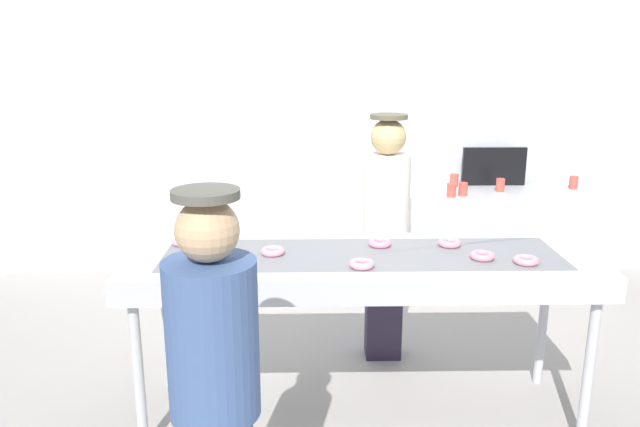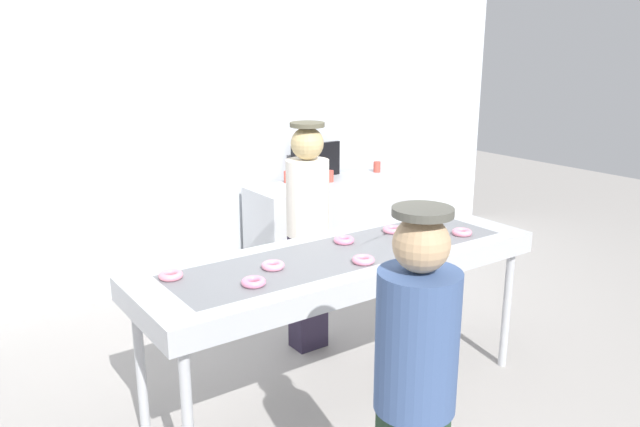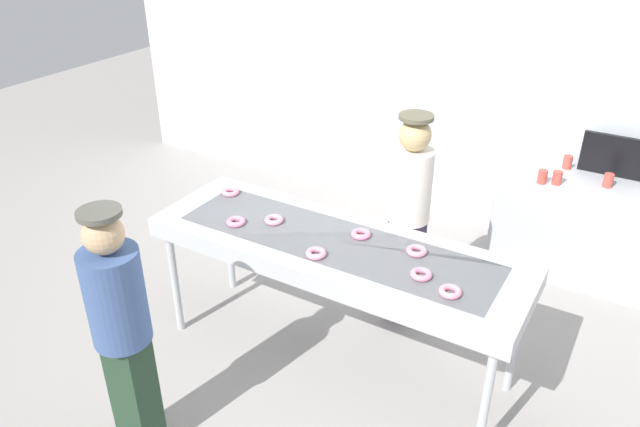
{
  "view_description": "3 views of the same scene",
  "coord_description": "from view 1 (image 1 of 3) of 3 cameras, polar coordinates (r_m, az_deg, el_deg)",
  "views": [
    {
      "loc": [
        -0.29,
        -3.22,
        2.08
      ],
      "look_at": [
        -0.23,
        0.09,
        1.2
      ],
      "focal_mm": 34.69,
      "sensor_mm": 36.0,
      "label": 1
    },
    {
      "loc": [
        -2.16,
        -2.82,
        2.22
      ],
      "look_at": [
        -0.14,
        0.05,
        1.24
      ],
      "focal_mm": 34.96,
      "sensor_mm": 36.0,
      "label": 2
    },
    {
      "loc": [
        1.66,
        -2.98,
        3.06
      ],
      "look_at": [
        -0.11,
        -0.01,
        1.17
      ],
      "focal_mm": 34.23,
      "sensor_mm": 36.0,
      "label": 3
    }
  ],
  "objects": [
    {
      "name": "strawberry_donut_1",
      "position": [
        3.43,
        18.47,
        -4.11
      ],
      "size": [
        0.16,
        0.16,
        0.04
      ],
      "primitive_type": "torus",
      "rotation": [
        0.0,
        0.0,
        2.93
      ],
      "color": "pink",
      "rests_on": "fryer_conveyor"
    },
    {
      "name": "back_wall",
      "position": [
        5.75,
        1.85,
        10.13
      ],
      "size": [
        8.0,
        0.12,
        3.2
      ],
      "primitive_type": "cube",
      "color": "silver",
      "rests_on": "ground"
    },
    {
      "name": "menu_display",
      "position": [
        5.87,
        15.75,
        4.21
      ],
      "size": [
        0.58,
        0.04,
        0.35
      ],
      "primitive_type": "cube",
      "color": "black",
      "rests_on": "prep_counter"
    },
    {
      "name": "customer_waiting",
      "position": [
        2.29,
        -9.66,
        -15.73
      ],
      "size": [
        0.32,
        0.32,
        1.64
      ],
      "rotation": [
        0.0,
        0.0,
        0.09
      ],
      "color": "#213B28",
      "rests_on": "ground"
    },
    {
      "name": "strawberry_donut_2",
      "position": [
        3.28,
        -8.21,
        -4.32
      ],
      "size": [
        0.18,
        0.18,
        0.04
      ],
      "primitive_type": "torus",
      "rotation": [
        0.0,
        0.0,
        1.02
      ],
      "color": "pink",
      "rests_on": "fryer_conveyor"
    },
    {
      "name": "strawberry_donut_3",
      "position": [
        3.56,
        5.54,
        -2.72
      ],
      "size": [
        0.16,
        0.16,
        0.04
      ],
      "primitive_type": "torus",
      "rotation": [
        0.0,
        0.0,
        1.86
      ],
      "color": "pink",
      "rests_on": "fryer_conveyor"
    },
    {
      "name": "ground_plane",
      "position": [
        3.84,
        3.6,
        -17.83
      ],
      "size": [
        16.0,
        16.0,
        0.0
      ],
      "primitive_type": "plane",
      "color": "#9E9993"
    },
    {
      "name": "prep_counter",
      "position": [
        5.78,
        16.02,
        -2.21
      ],
      "size": [
        1.67,
        0.6,
        0.87
      ],
      "primitive_type": "cube",
      "color": "#B7BABF",
      "rests_on": "ground"
    },
    {
      "name": "strawberry_donut_7",
      "position": [
        3.21,
        3.87,
        -4.67
      ],
      "size": [
        0.16,
        0.16,
        0.04
      ],
      "primitive_type": "torus",
      "rotation": [
        0.0,
        0.0,
        2.85
      ],
      "color": "pink",
      "rests_on": "fryer_conveyor"
    },
    {
      "name": "paper_cup_0",
      "position": [
        5.65,
        16.3,
        2.54
      ],
      "size": [
        0.08,
        0.08,
        0.11
      ],
      "primitive_type": "cylinder",
      "color": "#CC4C3F",
      "rests_on": "prep_counter"
    },
    {
      "name": "strawberry_donut_0",
      "position": [
        3.41,
        -4.39,
        -3.48
      ],
      "size": [
        0.13,
        0.13,
        0.04
      ],
      "primitive_type": "torus",
      "rotation": [
        0.0,
        0.0,
        1.6
      ],
      "color": "pink",
      "rests_on": "fryer_conveyor"
    },
    {
      "name": "paper_cup_1",
      "position": [
        5.4,
        13.06,
        2.2
      ],
      "size": [
        0.08,
        0.08,
        0.11
      ],
      "primitive_type": "cylinder",
      "color": "#CC4C3F",
      "rests_on": "prep_counter"
    },
    {
      "name": "strawberry_donut_4",
      "position": [
        3.44,
        14.75,
        -3.79
      ],
      "size": [
        0.16,
        0.16,
        0.04
      ],
      "primitive_type": "torus",
      "rotation": [
        0.0,
        0.0,
        0.22
      ],
      "color": "pink",
      "rests_on": "fryer_conveyor"
    },
    {
      "name": "worker_baker",
      "position": [
        4.12,
        6.09,
        -1.2
      ],
      "size": [
        0.3,
        0.3,
        1.68
      ],
      "rotation": [
        0.0,
        0.0,
        3.11
      ],
      "color": "#292136",
      "rests_on": "ground"
    },
    {
      "name": "paper_cup_3",
      "position": [
        5.97,
        22.36,
        2.67
      ],
      "size": [
        0.08,
        0.08,
        0.11
      ],
      "primitive_type": "cylinder",
      "color": "#CC4C3F",
      "rests_on": "prep_counter"
    },
    {
      "name": "paper_cup_2",
      "position": [
        5.75,
        12.27,
        3.02
      ],
      "size": [
        0.08,
        0.08,
        0.11
      ],
      "primitive_type": "cylinder",
      "color": "#CC4C3F",
      "rests_on": "prep_counter"
    },
    {
      "name": "strawberry_donut_6",
      "position": [
        3.65,
        -12.48,
        -2.53
      ],
      "size": [
        0.17,
        0.17,
        0.04
      ],
      "primitive_type": "torus",
      "rotation": [
        0.0,
        0.0,
        2.73
      ],
      "color": "pink",
      "rests_on": "fryer_conveyor"
    },
    {
      "name": "strawberry_donut_5",
      "position": [
        3.62,
        11.87,
        -2.67
      ],
      "size": [
        0.18,
        0.18,
        0.04
      ],
      "primitive_type": "torus",
      "rotation": [
        0.0,
        0.0,
        2.4
      ],
      "color": "pink",
      "rests_on": "fryer_conveyor"
    },
    {
      "name": "fryer_conveyor",
      "position": [
        3.44,
        3.85,
        -4.93
      ],
      "size": [
        2.56,
        0.81,
        0.99
      ],
      "color": "#B7BABF",
      "rests_on": "ground"
    },
    {
      "name": "paper_cup_4",
      "position": [
        5.33,
        12.03,
        2.11
      ],
      "size": [
        0.08,
        0.08,
        0.11
      ],
      "primitive_type": "cylinder",
      "color": "#CC4C3F",
      "rests_on": "prep_counter"
    }
  ]
}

